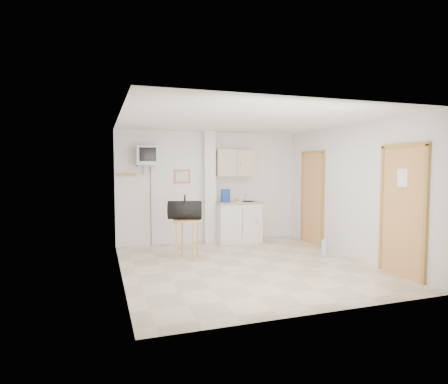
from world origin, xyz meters
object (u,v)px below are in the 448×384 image
object	(u,v)px
crt_television	(147,156)
duffel_bag	(185,210)
round_table	(188,226)
water_bottle	(324,247)

from	to	relation	value
crt_television	duffel_bag	distance (m)	1.63
round_table	duffel_bag	distance (m)	0.31
crt_television	round_table	world-z (taller)	crt_television
duffel_bag	round_table	bearing A→B (deg)	-26.25
crt_television	water_bottle	world-z (taller)	crt_television
crt_television	round_table	bearing A→B (deg)	-63.23
round_table	water_bottle	world-z (taller)	round_table
crt_television	duffel_bag	world-z (taller)	crt_television
crt_television	round_table	size ratio (longest dim) A/B	2.92
crt_television	duffel_bag	size ratio (longest dim) A/B	3.08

